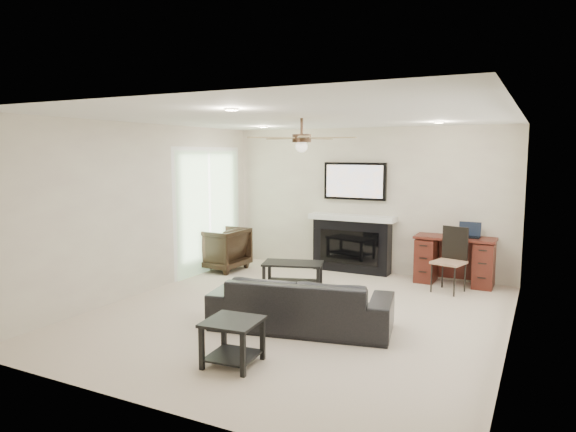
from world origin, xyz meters
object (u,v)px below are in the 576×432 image
desk (455,260)px  sofa (301,303)px  armchair (221,249)px  coffee_table (293,275)px  fireplace_unit (352,218)px

desk → sofa: bearing=-113.1°
armchair → desk: desk is taller
armchair → coffee_table: bearing=74.0°
coffee_table → sofa: bearing=-77.8°
sofa → fireplace_unit: bearing=-92.6°
desk → armchair: bearing=-167.8°
armchair → desk: bearing=104.1°
sofa → desk: desk is taller
armchair → fireplace_unit: (2.13, 0.89, 0.58)m
sofa → fireplace_unit: (-0.47, 3.04, 0.65)m
fireplace_unit → desk: 1.84m
armchair → coffee_table: (1.70, -0.55, -0.18)m
sofa → desk: 3.25m
sofa → armchair: (-2.60, 2.15, 0.07)m
coffee_table → desk: bearing=15.4°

